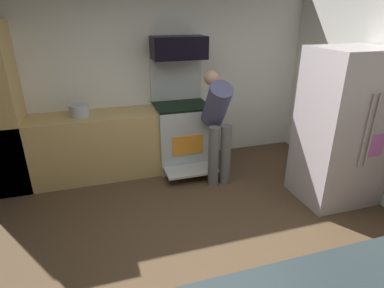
# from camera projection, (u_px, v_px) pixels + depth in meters

# --- Properties ---
(ground_plane) EXTENTS (5.20, 4.80, 0.02)m
(ground_plane) POSITION_uv_depth(u_px,v_px,m) (190.00, 259.00, 3.01)
(ground_plane) COLOR #4F3B27
(wall_back) EXTENTS (5.20, 0.12, 2.60)m
(wall_back) POSITION_uv_depth(u_px,v_px,m) (143.00, 77.00, 4.56)
(wall_back) COLOR silver
(wall_back) RESTS_ON ground
(lower_cabinet_run) EXTENTS (2.40, 0.60, 0.90)m
(lower_cabinet_run) POSITION_uv_depth(u_px,v_px,m) (86.00, 147.00, 4.34)
(lower_cabinet_run) COLOR tan
(lower_cabinet_run) RESTS_ON ground
(oven_range) EXTENTS (0.76, 0.99, 1.57)m
(oven_range) POSITION_uv_depth(u_px,v_px,m) (182.00, 133.00, 4.67)
(oven_range) COLOR #B8BFBC
(oven_range) RESTS_ON ground
(microwave) EXTENTS (0.74, 0.38, 0.30)m
(microwave) POSITION_uv_depth(u_px,v_px,m) (179.00, 48.00, 4.28)
(microwave) COLOR black
(microwave) RESTS_ON oven_range
(refrigerator) EXTENTS (0.87, 0.76, 1.83)m
(refrigerator) POSITION_uv_depth(u_px,v_px,m) (342.00, 128.00, 3.69)
(refrigerator) COLOR #C1B4B9
(refrigerator) RESTS_ON ground
(person_cook) EXTENTS (0.31, 0.59, 1.47)m
(person_cook) POSITION_uv_depth(u_px,v_px,m) (217.00, 120.00, 4.10)
(person_cook) COLOR slate
(person_cook) RESTS_ON ground
(stock_pot) EXTENTS (0.26, 0.26, 0.15)m
(stock_pot) POSITION_uv_depth(u_px,v_px,m) (79.00, 110.00, 4.13)
(stock_pot) COLOR #ADB1BE
(stock_pot) RESTS_ON lower_cabinet_run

